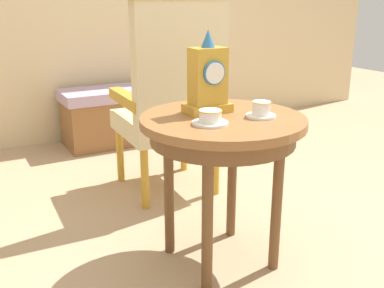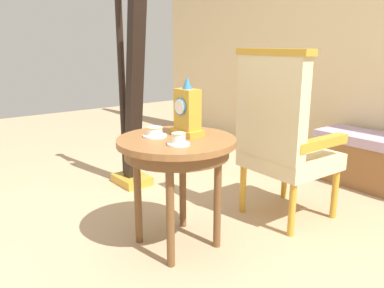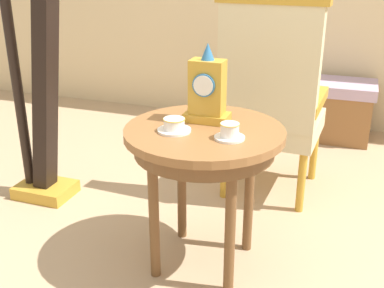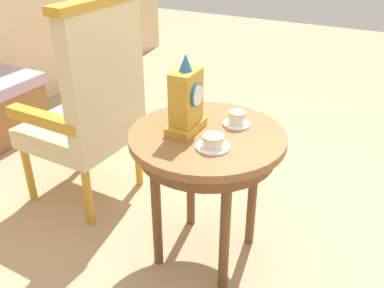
{
  "view_description": "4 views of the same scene",
  "coord_description": "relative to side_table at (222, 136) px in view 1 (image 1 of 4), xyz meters",
  "views": [
    {
      "loc": [
        -1.0,
        -1.4,
        1.11
      ],
      "look_at": [
        -0.1,
        0.24,
        0.51
      ],
      "focal_mm": 42.64,
      "sensor_mm": 36.0,
      "label": 1
    },
    {
      "loc": [
        1.65,
        -1.12,
        1.17
      ],
      "look_at": [
        -0.03,
        0.2,
        0.61
      ],
      "focal_mm": 35.83,
      "sensor_mm": 36.0,
      "label": 2
    },
    {
      "loc": [
        0.53,
        -1.66,
        1.33
      ],
      "look_at": [
        -0.09,
        0.1,
        0.58
      ],
      "focal_mm": 44.47,
      "sensor_mm": 36.0,
      "label": 3
    },
    {
      "loc": [
        -1.51,
        -0.59,
        1.49
      ],
      "look_at": [
        -0.04,
        0.17,
        0.59
      ],
      "focal_mm": 40.36,
      "sensor_mm": 36.0,
      "label": 4
    }
  ],
  "objects": [
    {
      "name": "side_table",
      "position": [
        0.0,
        0.0,
        0.0
      ],
      "size": [
        0.67,
        0.67,
        0.66
      ],
      "color": "brown",
      "rests_on": "ground"
    },
    {
      "name": "ground_plane",
      "position": [
        0.04,
        -0.1,
        -0.57
      ],
      "size": [
        10.0,
        10.0,
        0.0
      ],
      "primitive_type": "plane",
      "color": "tan"
    },
    {
      "name": "mantel_clock",
      "position": [
        -0.02,
        0.09,
        0.22
      ],
      "size": [
        0.19,
        0.11,
        0.34
      ],
      "color": "gold",
      "rests_on": "side_table"
    },
    {
      "name": "armchair",
      "position": [
        0.14,
        0.74,
        0.02
      ],
      "size": [
        0.57,
        0.55,
        1.14
      ],
      "color": "beige",
      "rests_on": "ground"
    },
    {
      "name": "teacup_right",
      "position": [
        0.13,
        -0.08,
        0.11
      ],
      "size": [
        0.12,
        0.12,
        0.06
      ],
      "color": "white",
      "rests_on": "side_table"
    },
    {
      "name": "window_bench",
      "position": [
        0.25,
        1.85,
        -0.35
      ],
      "size": [
        0.95,
        0.4,
        0.44
      ],
      "color": "#B299B7",
      "rests_on": "ground"
    },
    {
      "name": "teacup_left",
      "position": [
        -0.1,
        -0.07,
        0.11
      ],
      "size": [
        0.14,
        0.14,
        0.06
      ],
      "color": "white",
      "rests_on": "side_table"
    }
  ]
}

